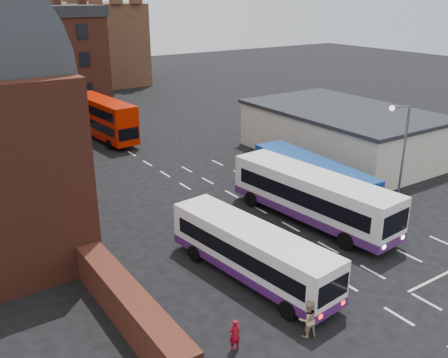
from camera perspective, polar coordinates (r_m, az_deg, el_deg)
ground at (r=26.44m, az=12.42°, el=-10.85°), size 180.00×180.00×0.00m
forecourt_wall at (r=22.33m, az=-10.63°, el=-14.40°), size 1.20×10.00×1.80m
cream_building at (r=44.69m, az=13.26°, el=5.23°), size 10.40×16.40×4.25m
brick_terrace at (r=62.61m, az=-24.13°, el=11.43°), size 22.00×10.00×11.00m
castle_keep at (r=84.63m, az=-18.72°, el=14.41°), size 22.00×22.00×12.00m
bus_white_outbound at (r=25.01m, az=3.18°, el=-8.03°), size 3.44×10.21×2.73m
bus_white_inbound at (r=31.34m, az=10.08°, el=-1.69°), size 3.78×11.78×3.16m
bus_blue at (r=34.70m, az=10.05°, el=0.22°), size 3.09×10.60×2.86m
bus_red_double at (r=49.93m, az=-13.59°, el=6.75°), size 3.08×10.11×3.99m
street_lamp at (r=32.43m, az=19.51°, el=3.00°), size 1.46×0.55×7.35m
pedestrian_red at (r=20.94m, az=1.21°, el=-17.35°), size 0.53×0.37×1.40m
pedestrian_beige at (r=21.79m, az=9.55°, el=-15.52°), size 0.95×0.81×1.68m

